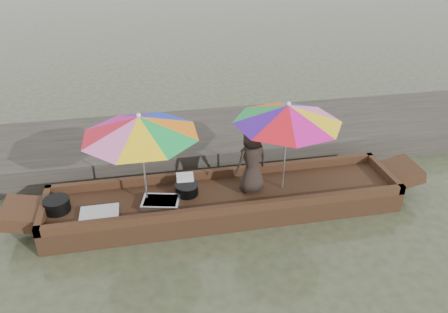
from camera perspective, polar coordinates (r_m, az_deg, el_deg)
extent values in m
plane|color=#364128|center=(7.46, 0.15, -7.10)|extent=(80.00, 80.00, 0.00)
cube|color=#2D2B26|center=(9.19, -2.54, 2.14)|extent=(22.00, 2.20, 0.50)
cube|color=black|center=(7.36, 0.15, -6.00)|extent=(5.82, 1.20, 0.35)
cylinder|color=black|center=(7.29, -20.99, -5.94)|extent=(0.40, 0.40, 0.21)
cube|color=silver|center=(7.05, -8.25, -5.96)|extent=(0.66, 0.53, 0.09)
cube|color=silver|center=(7.02, -15.95, -7.20)|extent=(0.59, 0.41, 0.06)
cylinder|color=black|center=(7.23, -4.88, -4.32)|extent=(0.37, 0.37, 0.18)
cube|color=silver|center=(7.35, -5.09, -3.34)|extent=(0.29, 0.24, 0.26)
imported|color=black|center=(7.07, 3.67, -0.48)|extent=(0.65, 0.53, 1.15)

